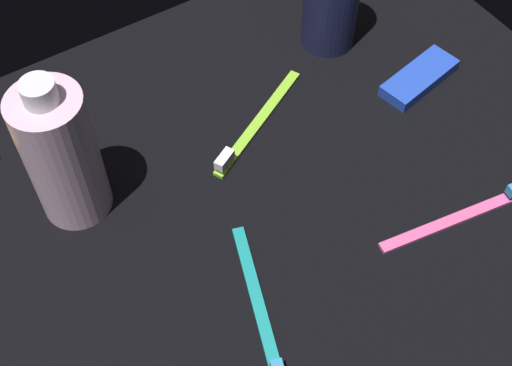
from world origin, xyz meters
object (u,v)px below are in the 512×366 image
Objects in this scene: bodywash_bottle at (62,155)px; toothbrush_lime at (254,126)px; toothbrush_teal at (262,315)px; snack_bar_blue at (419,78)px; toothbrush_pink at (466,213)px.

bodywash_bottle is 1.09× the size of toothbrush_lime.
toothbrush_lime is (-21.13, 1.51, -7.56)cm from bodywash_bottle.
toothbrush_teal is 36.37cm from snack_bar_blue.
toothbrush_teal is at bearing 112.96° from bodywash_bottle.
toothbrush_lime is at bearing -120.65° from toothbrush_teal.
bodywash_bottle is 41.56cm from toothbrush_pink.
bodywash_bottle is 1.04× the size of toothbrush_teal.
toothbrush_teal is (24.26, -1.80, 0.00)cm from toothbrush_pink.
toothbrush_lime is 21.28cm from snack_bar_blue.
snack_bar_blue is (-8.51, -17.57, 0.14)cm from toothbrush_pink.
toothbrush_teal is at bearing 59.35° from toothbrush_lime.
toothbrush_pink is 1.03× the size of toothbrush_teal.
bodywash_bottle is 1.74× the size of snack_bar_blue.
toothbrush_teal reaches higher than snack_bar_blue.
toothbrush_teal is 1.05× the size of toothbrush_lime.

